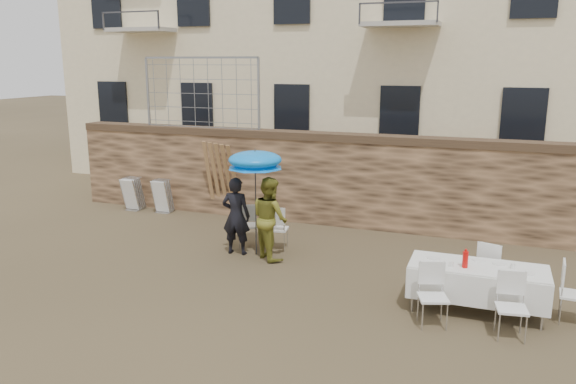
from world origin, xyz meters
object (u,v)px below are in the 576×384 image
(soda_bottle, at_px, (465,259))
(umbrella, at_px, (255,163))
(chair_stack_right, at_px, (165,195))
(couple_chair_right, at_px, (278,228))
(couple_chair_left, at_px, (247,224))
(table_chair_front_left, at_px, (433,296))
(man_suit, at_px, (236,216))
(banquet_table, at_px, (478,268))
(table_chair_side, at_px, (574,293))
(woman_dress, at_px, (270,218))
(chair_stack_left, at_px, (136,192))
(table_chair_back, at_px, (491,268))
(table_chair_front_right, at_px, (512,307))

(soda_bottle, bearing_deg, umbrella, 160.78)
(soda_bottle, xyz_separation_m, chair_stack_right, (-7.79, 3.74, -0.45))
(umbrella, height_order, couple_chair_right, umbrella)
(couple_chair_left, distance_m, table_chair_front_left, 4.87)
(man_suit, bearing_deg, couple_chair_left, -95.96)
(table_chair_front_left, bearing_deg, couple_chair_left, 130.40)
(banquet_table, relative_size, table_chair_side, 2.19)
(couple_chair_right, height_order, chair_stack_right, couple_chair_right)
(woman_dress, xyz_separation_m, banquet_table, (4.03, -1.21, -0.11))
(banquet_table, relative_size, chair_stack_left, 2.28)
(couple_chair_right, height_order, banquet_table, couple_chair_right)
(table_chair_back, height_order, table_chair_side, same)
(table_chair_front_left, xyz_separation_m, chair_stack_right, (-7.39, 4.34, -0.02))
(couple_chair_right, xyz_separation_m, banquet_table, (4.08, -1.76, 0.25))
(couple_chair_left, relative_size, chair_stack_left, 1.04)
(table_chair_front_left, distance_m, table_chair_side, 2.17)
(soda_bottle, xyz_separation_m, chair_stack_left, (-8.69, 3.74, -0.45))
(man_suit, xyz_separation_m, table_chair_front_left, (4.18, -1.96, -0.33))
(couple_chair_left, distance_m, chair_stack_left, 4.50)
(woman_dress, relative_size, couple_chair_left, 1.75)
(umbrella, relative_size, couple_chair_left, 2.12)
(table_chair_front_left, relative_size, table_chair_side, 1.00)
(couple_chair_left, bearing_deg, man_suit, 64.46)
(couple_chair_right, relative_size, table_chair_front_right, 1.00)
(umbrella, relative_size, table_chair_side, 2.12)
(table_chair_front_right, bearing_deg, table_chair_back, 92.38)
(umbrella, height_order, chair_stack_left, umbrella)
(table_chair_front_left, xyz_separation_m, table_chair_back, (0.80, 1.55, 0.00))
(umbrella, bearing_deg, table_chair_front_right, -22.86)
(soda_bottle, relative_size, table_chair_front_right, 0.27)
(man_suit, distance_m, table_chair_front_right, 5.64)
(table_chair_side, bearing_deg, table_chair_back, 63.85)
(table_chair_back, bearing_deg, table_chair_front_right, 118.76)
(umbrella, bearing_deg, table_chair_front_left, -28.56)
(umbrella, relative_size, chair_stack_left, 2.22)
(couple_chair_left, relative_size, couple_chair_right, 1.00)
(man_suit, height_order, table_chair_back, man_suit)
(woman_dress, bearing_deg, chair_stack_right, 8.64)
(woman_dress, xyz_separation_m, umbrella, (-0.35, 0.10, 1.09))
(woman_dress, height_order, chair_stack_left, woman_dress)
(umbrella, xyz_separation_m, table_chair_front_right, (4.88, -2.06, -1.45))
(table_chair_front_left, height_order, table_chair_back, same)
(man_suit, relative_size, couple_chair_left, 1.69)
(couple_chair_left, height_order, chair_stack_right, couple_chair_left)
(woman_dress, bearing_deg, table_chair_back, -145.84)
(chair_stack_right, bearing_deg, chair_stack_left, 180.00)
(table_chair_back, relative_size, chair_stack_right, 1.04)
(couple_chair_left, bearing_deg, umbrella, 106.09)
(umbrella, height_order, table_chair_back, umbrella)
(table_chair_front_right, height_order, table_chair_back, same)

